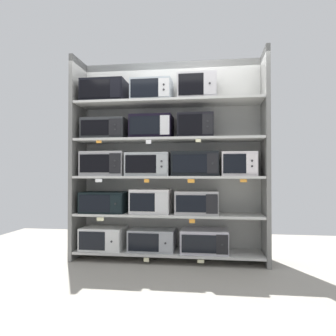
# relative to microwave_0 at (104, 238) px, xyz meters

# --- Properties ---
(ground) EXTENTS (6.33, 6.00, 0.02)m
(ground) POSITION_rel_microwave_0_xyz_m (0.84, -1.00, -0.27)
(ground) COLOR gray
(back_panel) EXTENTS (2.53, 0.04, 2.59)m
(back_panel) POSITION_rel_microwave_0_xyz_m (0.84, 0.26, 1.04)
(back_panel) COLOR #B2B2AD
(back_panel) RESTS_ON ground
(upright_left) EXTENTS (0.05, 0.48, 2.59)m
(upright_left) POSITION_rel_microwave_0_xyz_m (-0.36, 0.00, 1.04)
(upright_left) COLOR slate
(upright_left) RESTS_ON ground
(upright_right) EXTENTS (0.05, 0.48, 2.59)m
(upright_right) POSITION_rel_microwave_0_xyz_m (2.04, 0.00, 1.04)
(upright_right) COLOR slate
(upright_right) RESTS_ON ground
(shelf_0) EXTENTS (2.33, 0.48, 0.03)m
(shelf_0) POSITION_rel_microwave_0_xyz_m (0.84, 0.00, -0.16)
(shelf_0) COLOR beige
(shelf_0) RESTS_ON ground
(microwave_0) EXTENTS (0.54, 0.43, 0.28)m
(microwave_0) POSITION_rel_microwave_0_xyz_m (0.00, 0.00, 0.00)
(microwave_0) COLOR silver
(microwave_0) RESTS_ON shelf_0
(microwave_1) EXTENTS (0.57, 0.37, 0.27)m
(microwave_1) POSITION_rel_microwave_0_xyz_m (0.64, -0.00, -0.01)
(microwave_1) COLOR #9B9EA3
(microwave_1) RESTS_ON shelf_0
(microwave_2) EXTENTS (0.58, 0.43, 0.28)m
(microwave_2) POSITION_rel_microwave_0_xyz_m (1.30, 0.00, 0.00)
(microwave_2) COLOR #B4B0BB
(microwave_2) RESTS_ON shelf_0
(price_tag_0) EXTENTS (0.06, 0.00, 0.05)m
(price_tag_0) POSITION_rel_microwave_0_xyz_m (0.61, -0.24, -0.20)
(price_tag_0) COLOR beige
(price_tag_1) EXTENTS (0.08, 0.00, 0.04)m
(price_tag_1) POSITION_rel_microwave_0_xyz_m (1.26, -0.24, -0.19)
(price_tag_1) COLOR beige
(shelf_1) EXTENTS (2.33, 0.48, 0.03)m
(shelf_1) POSITION_rel_microwave_0_xyz_m (0.84, 0.00, 0.31)
(shelf_1) COLOR beige
(microwave_3) EXTENTS (0.57, 0.44, 0.26)m
(microwave_3) POSITION_rel_microwave_0_xyz_m (0.02, -0.00, 0.46)
(microwave_3) COLOR black
(microwave_3) RESTS_ON shelf_1
(microwave_4) EXTENTS (0.49, 0.38, 0.30)m
(microwave_4) POSITION_rel_microwave_0_xyz_m (0.62, 0.00, 0.48)
(microwave_4) COLOR silver
(microwave_4) RESTS_ON shelf_1
(microwave_5) EXTENTS (0.52, 0.43, 0.29)m
(microwave_5) POSITION_rel_microwave_0_xyz_m (1.21, 0.00, 0.47)
(microwave_5) COLOR #A19FA0
(microwave_5) RESTS_ON shelf_1
(price_tag_2) EXTENTS (0.09, 0.00, 0.04)m
(price_tag_2) POSITION_rel_microwave_0_xyz_m (0.04, -0.24, 0.27)
(price_tag_2) COLOR beige
(price_tag_3) EXTENTS (0.07, 0.00, 0.05)m
(price_tag_3) POSITION_rel_microwave_0_xyz_m (1.16, -0.24, 0.27)
(price_tag_3) COLOR orange
(shelf_2) EXTENTS (2.33, 0.48, 0.03)m
(shelf_2) POSITION_rel_microwave_0_xyz_m (0.84, 0.00, 0.79)
(shelf_2) COLOR beige
(microwave_6) EXTENTS (0.56, 0.40, 0.31)m
(microwave_6) POSITION_rel_microwave_0_xyz_m (0.01, 0.00, 0.96)
(microwave_6) COLOR #A2A0A2
(microwave_6) RESTS_ON shelf_2
(microwave_7) EXTENTS (0.55, 0.42, 0.29)m
(microwave_7) POSITION_rel_microwave_0_xyz_m (0.59, 0.00, 0.95)
(microwave_7) COLOR #A0A4A6
(microwave_7) RESTS_ON shelf_2
(microwave_8) EXTENTS (0.58, 0.38, 0.30)m
(microwave_8) POSITION_rel_microwave_0_xyz_m (1.19, 0.00, 0.95)
(microwave_8) COLOR black
(microwave_8) RESTS_ON shelf_2
(microwave_9) EXTENTS (0.42, 0.36, 0.29)m
(microwave_9) POSITION_rel_microwave_0_xyz_m (1.72, 0.00, 0.95)
(microwave_9) COLOR silver
(microwave_9) RESTS_ON shelf_2
(price_tag_4) EXTENTS (0.09, 0.00, 0.04)m
(price_tag_4) POSITION_rel_microwave_0_xyz_m (0.02, -0.24, 0.74)
(price_tag_4) COLOR white
(price_tag_5) EXTENTS (0.06, 0.00, 0.04)m
(price_tag_5) POSITION_rel_microwave_0_xyz_m (0.61, -0.24, 0.74)
(price_tag_5) COLOR orange
(price_tag_6) EXTENTS (0.08, 0.00, 0.04)m
(price_tag_6) POSITION_rel_microwave_0_xyz_m (1.15, -0.24, 0.74)
(price_tag_6) COLOR orange
(price_tag_7) EXTENTS (0.08, 0.00, 0.04)m
(price_tag_7) POSITION_rel_microwave_0_xyz_m (1.75, -0.24, 0.75)
(price_tag_7) COLOR orange
(shelf_3) EXTENTS (2.33, 0.48, 0.03)m
(shelf_3) POSITION_rel_microwave_0_xyz_m (0.84, 0.00, 1.26)
(shelf_3) COLOR beige
(microwave_10) EXTENTS (0.56, 0.35, 0.27)m
(microwave_10) POSITION_rel_microwave_0_xyz_m (0.01, 0.00, 1.41)
(microwave_10) COLOR #333537
(microwave_10) RESTS_ON shelf_3
(microwave_11) EXTENTS (0.52, 0.39, 0.29)m
(microwave_11) POSITION_rel_microwave_0_xyz_m (0.63, 0.00, 1.42)
(microwave_11) COLOR black
(microwave_11) RESTS_ON shelf_3
(microwave_12) EXTENTS (0.44, 0.37, 0.30)m
(microwave_12) POSITION_rel_microwave_0_xyz_m (1.19, -0.00, 1.42)
(microwave_12) COLOR black
(microwave_12) RESTS_ON shelf_3
(price_tag_8) EXTENTS (0.07, 0.00, 0.03)m
(price_tag_8) POSITION_rel_microwave_0_xyz_m (0.02, -0.24, 1.22)
(price_tag_8) COLOR orange
(price_tag_9) EXTENTS (0.07, 0.00, 0.05)m
(price_tag_9) POSITION_rel_microwave_0_xyz_m (0.64, -0.24, 1.21)
(price_tag_9) COLOR white
(price_tag_10) EXTENTS (0.06, 0.00, 0.04)m
(price_tag_10) POSITION_rel_microwave_0_xyz_m (1.23, -0.24, 1.22)
(price_tag_10) COLOR beige
(shelf_4) EXTENTS (2.33, 0.48, 0.03)m
(shelf_4) POSITION_rel_microwave_0_xyz_m (0.84, 0.00, 1.73)
(shelf_4) COLOR beige
(microwave_13) EXTENTS (0.56, 0.41, 0.29)m
(microwave_13) POSITION_rel_microwave_0_xyz_m (0.01, 0.00, 1.89)
(microwave_13) COLOR black
(microwave_13) RESTS_ON shelf_4
(microwave_14) EXTENTS (0.51, 0.36, 0.28)m
(microwave_14) POSITION_rel_microwave_0_xyz_m (0.63, -0.00, 1.88)
(microwave_14) COLOR #97A1A8
(microwave_14) RESTS_ON shelf_4
(microwave_15) EXTENTS (0.48, 0.39, 0.32)m
(microwave_15) POSITION_rel_microwave_0_xyz_m (1.21, -0.00, 1.90)
(microwave_15) COLOR #B9B5B9
(microwave_15) RESTS_ON shelf_4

